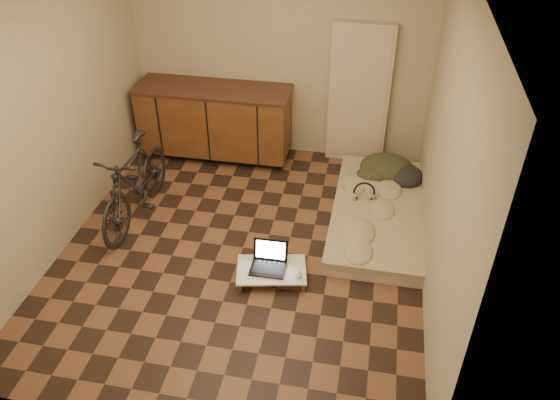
% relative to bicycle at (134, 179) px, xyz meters
% --- Properties ---
extents(room_shell, '(3.50, 4.00, 2.60)m').
position_rel_bicycle_xyz_m(room_shell, '(1.20, -0.29, 0.81)').
color(room_shell, brown).
rests_on(room_shell, ground).
extents(cabinets, '(1.84, 0.62, 0.91)m').
position_rel_bicycle_xyz_m(cabinets, '(0.45, 1.41, -0.02)').
color(cabinets, black).
rests_on(cabinets, ground).
extents(appliance_panel, '(0.70, 0.10, 1.70)m').
position_rel_bicycle_xyz_m(appliance_panel, '(2.15, 1.65, 0.36)').
color(appliance_panel, beige).
rests_on(appliance_panel, ground).
extents(bicycle, '(0.50, 1.54, 0.98)m').
position_rel_bicycle_xyz_m(bicycle, '(0.00, 0.00, 0.00)').
color(bicycle, black).
rests_on(bicycle, ground).
extents(futon, '(0.97, 1.98, 0.17)m').
position_rel_bicycle_xyz_m(futon, '(2.50, 0.43, -0.41)').
color(futon, beige).
rests_on(futon, ground).
extents(clothing_pile, '(0.65, 0.55, 0.26)m').
position_rel_bicycle_xyz_m(clothing_pile, '(2.61, 1.11, -0.19)').
color(clothing_pile, '#313720').
rests_on(clothing_pile, futon).
extents(headphones, '(0.28, 0.26, 0.17)m').
position_rel_bicycle_xyz_m(headphones, '(2.33, 0.55, -0.24)').
color(headphones, black).
rests_on(headphones, futon).
extents(lap_desk, '(0.70, 0.53, 0.11)m').
position_rel_bicycle_xyz_m(lap_desk, '(1.56, -0.66, -0.40)').
color(lap_desk, brown).
rests_on(lap_desk, ground).
extents(laptop, '(0.33, 0.29, 0.22)m').
position_rel_bicycle_xyz_m(laptop, '(1.53, -0.62, -0.34)').
color(laptop, black).
rests_on(laptop, lap_desk).
extents(mouse, '(0.09, 0.12, 0.04)m').
position_rel_bicycle_xyz_m(mouse, '(1.82, -0.69, -0.37)').
color(mouse, white).
rests_on(mouse, lap_desk).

